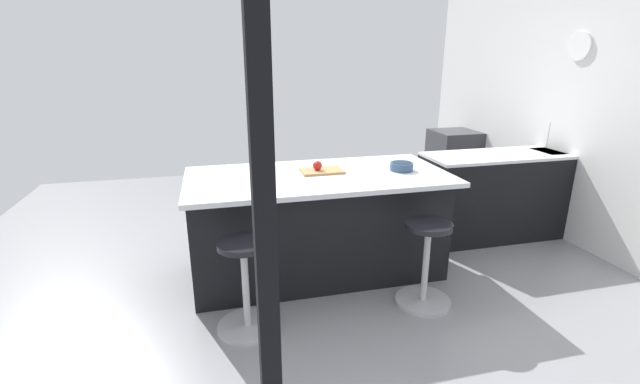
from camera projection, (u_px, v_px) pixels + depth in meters
name	position (u px, v px, depth m)	size (l,w,h in m)	color
ground_plane	(322.00, 261.00, 4.17)	(7.12, 7.12, 0.00)	gray
window_panel_rear	(553.00, 295.00, 1.26)	(5.45, 0.12, 2.74)	silver
interior_partition_left	(582.00, 110.00, 4.38)	(0.15, 5.48, 2.74)	silver
sink_cabinet	(528.00, 192.00, 4.74)	(2.39, 0.60, 1.19)	black
oven_range	(453.00, 162.00, 6.17)	(0.60, 0.61, 0.88)	#38383D
kitchen_island	(317.00, 223.00, 3.83)	(2.21, 1.08, 0.94)	black
stool_by_window	(426.00, 266.00, 3.37)	(0.44, 0.44, 0.69)	#B7B7BC
stool_middle	(246.00, 289.00, 3.05)	(0.44, 0.44, 0.69)	#B7B7BC
cutting_board	(322.00, 171.00, 3.72)	(0.36, 0.24, 0.02)	tan
apple_red	(317.00, 166.00, 3.69)	(0.08, 0.08, 0.08)	red
fruit_bowl	(402.00, 166.00, 3.76)	(0.20, 0.20, 0.07)	#334C6B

